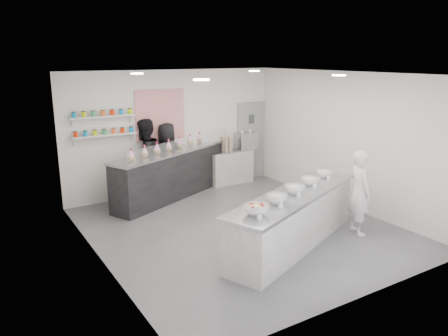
# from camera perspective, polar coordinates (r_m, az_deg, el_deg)

# --- Properties ---
(floor) EXTENTS (6.00, 6.00, 0.00)m
(floor) POSITION_cam_1_polar(r_m,az_deg,el_deg) (8.72, 2.23, -7.91)
(floor) COLOR #515156
(floor) RESTS_ON ground
(ceiling) EXTENTS (6.00, 6.00, 0.00)m
(ceiling) POSITION_cam_1_polar(r_m,az_deg,el_deg) (8.07, 2.44, 12.19)
(ceiling) COLOR white
(ceiling) RESTS_ON floor
(back_wall) EXTENTS (5.50, 0.00, 5.50)m
(back_wall) POSITION_cam_1_polar(r_m,az_deg,el_deg) (10.84, -6.58, 4.71)
(back_wall) COLOR white
(back_wall) RESTS_ON floor
(left_wall) EXTENTS (0.00, 6.00, 6.00)m
(left_wall) POSITION_cam_1_polar(r_m,az_deg,el_deg) (7.15, -16.30, -0.88)
(left_wall) COLOR white
(left_wall) RESTS_ON floor
(right_wall) EXTENTS (0.00, 6.00, 6.00)m
(right_wall) POSITION_cam_1_polar(r_m,az_deg,el_deg) (10.04, 15.50, 3.50)
(right_wall) COLOR white
(right_wall) RESTS_ON floor
(back_door) EXTENTS (0.88, 0.04, 2.10)m
(back_door) POSITION_cam_1_polar(r_m,az_deg,el_deg) (12.03, 3.51, 3.58)
(back_door) COLOR gray
(back_door) RESTS_ON floor
(pattern_panel) EXTENTS (1.25, 0.03, 1.20)m
(pattern_panel) POSITION_cam_1_polar(r_m,az_deg,el_deg) (10.61, -8.32, 6.91)
(pattern_panel) COLOR #E33E49
(pattern_panel) RESTS_ON back_wall
(jar_shelf_lower) EXTENTS (1.45, 0.22, 0.04)m
(jar_shelf_lower) POSITION_cam_1_polar(r_m,az_deg,el_deg) (10.12, -15.37, 4.17)
(jar_shelf_lower) COLOR silver
(jar_shelf_lower) RESTS_ON back_wall
(jar_shelf_upper) EXTENTS (1.45, 0.22, 0.04)m
(jar_shelf_upper) POSITION_cam_1_polar(r_m,az_deg,el_deg) (10.06, -15.53, 6.53)
(jar_shelf_upper) COLOR silver
(jar_shelf_upper) RESTS_ON back_wall
(preserve_jars) EXTENTS (1.45, 0.10, 0.56)m
(preserve_jars) POSITION_cam_1_polar(r_m,az_deg,el_deg) (10.06, -15.44, 5.72)
(preserve_jars) COLOR #F02500
(preserve_jars) RESTS_ON jar_shelf_lower
(downlight_0) EXTENTS (0.24, 0.24, 0.02)m
(downlight_0) POSITION_cam_1_polar(r_m,az_deg,el_deg) (6.49, -2.99, 11.44)
(downlight_0) COLOR white
(downlight_0) RESTS_ON ceiling
(downlight_1) EXTENTS (0.24, 0.24, 0.02)m
(downlight_1) POSITION_cam_1_polar(r_m,az_deg,el_deg) (8.21, 14.79, 11.63)
(downlight_1) COLOR white
(downlight_1) RESTS_ON ceiling
(downlight_2) EXTENTS (0.24, 0.24, 0.02)m
(downlight_2) POSITION_cam_1_polar(r_m,az_deg,el_deg) (8.86, -11.29, 12.00)
(downlight_2) COLOR white
(downlight_2) RESTS_ON ceiling
(downlight_3) EXTENTS (0.24, 0.24, 0.02)m
(downlight_3) POSITION_cam_1_polar(r_m,az_deg,el_deg) (10.18, 3.97, 12.53)
(downlight_3) COLOR white
(downlight_3) RESTS_ON ceiling
(prep_counter) EXTENTS (3.62, 2.13, 0.98)m
(prep_counter) POSITION_cam_1_polar(r_m,az_deg,el_deg) (7.94, 9.09, -6.63)
(prep_counter) COLOR #A5A4A0
(prep_counter) RESTS_ON floor
(back_bar) EXTENTS (3.67, 2.16, 1.15)m
(back_bar) POSITION_cam_1_polar(r_m,az_deg,el_deg) (10.58, -6.40, -0.65)
(back_bar) COLOR black
(back_bar) RESTS_ON floor
(sneeze_guard) EXTENTS (3.35, 1.53, 0.31)m
(sneeze_guard) POSITION_cam_1_polar(r_m,az_deg,el_deg) (10.21, -5.12, 3.07)
(sneeze_guard) COLOR white
(sneeze_guard) RESTS_ON back_bar
(espresso_ledge) EXTENTS (1.21, 0.39, 0.90)m
(espresso_ledge) POSITION_cam_1_polar(r_m,az_deg,el_deg) (11.60, 0.97, 0.15)
(espresso_ledge) COLOR #A5A4A0
(espresso_ledge) RESTS_ON floor
(espresso_machine) EXTENTS (0.54, 0.37, 0.41)m
(espresso_machine) POSITION_cam_1_polar(r_m,az_deg,el_deg) (11.70, 2.87, 3.55)
(espresso_machine) COLOR #93969E
(espresso_machine) RESTS_ON espresso_ledge
(cup_stacks) EXTENTS (0.27, 0.24, 0.37)m
(cup_stacks) POSITION_cam_1_polar(r_m,az_deg,el_deg) (11.39, 0.42, 3.14)
(cup_stacks) COLOR #8F835C
(cup_stacks) RESTS_ON espresso_ledge
(prep_bowls) EXTENTS (2.91, 1.57, 0.14)m
(prep_bowls) POSITION_cam_1_polar(r_m,az_deg,el_deg) (7.75, 9.26, -2.76)
(prep_bowls) COLOR white
(prep_bowls) RESTS_ON prep_counter
(label_cards) EXTENTS (2.66, 0.04, 0.07)m
(label_cards) POSITION_cam_1_polar(r_m,az_deg,el_deg) (7.32, 10.45, -4.17)
(label_cards) COLOR white
(label_cards) RESTS_ON prep_counter
(cookie_bags) EXTENTS (2.76, 1.37, 0.28)m
(cookie_bags) POSITION_cam_1_polar(r_m,az_deg,el_deg) (10.41, -6.51, 3.15)
(cookie_bags) COLOR #FF94D9
(cookie_bags) RESTS_ON back_bar
(woman_prep) EXTENTS (0.57, 0.69, 1.64)m
(woman_prep) POSITION_cam_1_polar(r_m,az_deg,el_deg) (8.62, 17.30, -3.05)
(woman_prep) COLOR white
(woman_prep) RESTS_ON floor
(staff_left) EXTENTS (1.14, 1.04, 1.90)m
(staff_left) POSITION_cam_1_polar(r_m,az_deg,el_deg) (10.46, -10.27, 1.15)
(staff_left) COLOR black
(staff_left) RESTS_ON floor
(staff_right) EXTENTS (1.02, 0.87, 1.77)m
(staff_right) POSITION_cam_1_polar(r_m,az_deg,el_deg) (10.69, -7.38, 1.19)
(staff_right) COLOR black
(staff_right) RESTS_ON floor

